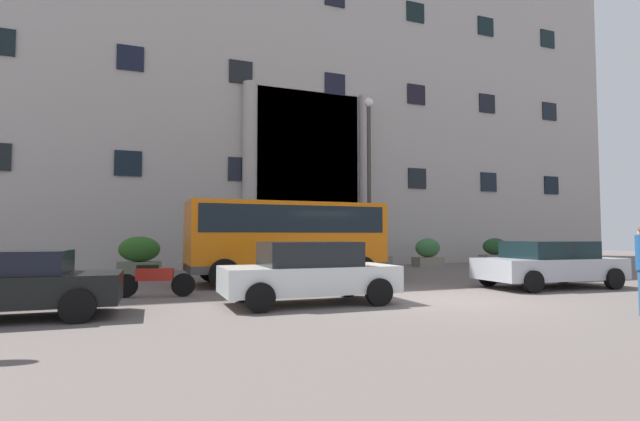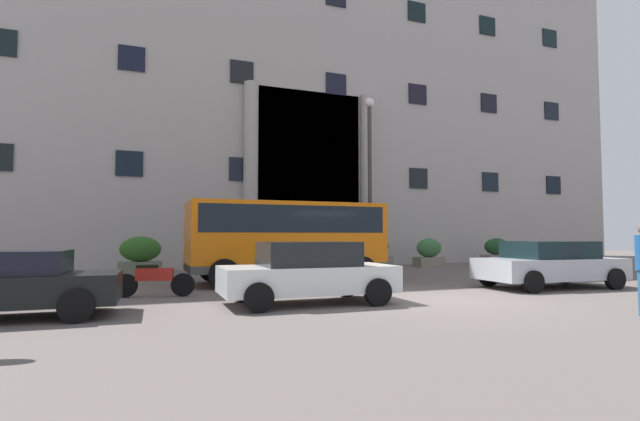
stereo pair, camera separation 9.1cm
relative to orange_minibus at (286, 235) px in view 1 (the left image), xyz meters
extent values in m
cube|color=#645B57|center=(2.50, -5.50, -1.65)|extent=(80.00, 64.00, 0.12)
cube|color=#ABA39D|center=(2.50, 12.00, 9.29)|extent=(43.91, 9.00, 21.76)
cube|color=black|center=(3.55, 7.56, 2.93)|extent=(5.56, 0.12, 9.05)
cylinder|color=#A9A09A|center=(0.42, 7.25, 2.93)|extent=(0.71, 0.71, 9.05)
cylinder|color=#ADA0A2|center=(6.68, 7.25, 2.93)|extent=(0.71, 0.71, 9.05)
cube|color=black|center=(-5.03, 7.46, 3.19)|extent=(1.15, 0.08, 1.14)
cube|color=black|center=(-0.01, 7.46, 3.19)|extent=(1.15, 0.08, 1.14)
cube|color=black|center=(10.02, 7.46, 3.19)|extent=(1.15, 0.08, 1.14)
cube|color=black|center=(15.04, 7.46, 3.19)|extent=(1.15, 0.08, 1.14)
cube|color=black|center=(20.06, 7.46, 3.19)|extent=(1.15, 0.08, 1.14)
cube|color=black|center=(-5.03, 7.46, 7.98)|extent=(1.15, 0.08, 1.14)
cube|color=black|center=(-0.01, 7.46, 7.98)|extent=(1.15, 0.08, 1.14)
cube|color=black|center=(5.01, 7.46, 7.98)|extent=(1.15, 0.08, 1.14)
cube|color=black|center=(10.02, 7.46, 7.98)|extent=(1.15, 0.08, 1.14)
cube|color=black|center=(15.04, 7.46, 7.98)|extent=(1.15, 0.08, 1.14)
cube|color=black|center=(20.06, 7.46, 7.98)|extent=(1.15, 0.08, 1.14)
cube|color=black|center=(10.02, 7.46, 12.77)|extent=(1.15, 0.08, 1.14)
cube|color=black|center=(15.04, 7.46, 12.77)|extent=(1.15, 0.08, 1.14)
cube|color=black|center=(20.06, 7.46, 12.77)|extent=(1.15, 0.08, 1.14)
cube|color=orange|center=(-0.01, 0.00, -0.04)|extent=(6.37, 2.48, 2.20)
cube|color=black|center=(-0.01, 0.00, 0.50)|extent=(5.99, 2.51, 0.85)
cube|color=black|center=(3.11, -0.02, 0.32)|extent=(0.07, 2.05, 1.06)
cube|color=#434643|center=(-0.01, 0.00, -1.02)|extent=(6.37, 2.52, 0.24)
cylinder|color=black|center=(2.22, 1.21, -1.14)|extent=(0.90, 0.29, 0.90)
cylinder|color=black|center=(2.21, -1.24, -1.14)|extent=(0.90, 0.29, 0.90)
cylinder|color=black|center=(-2.23, 1.24, -1.14)|extent=(0.90, 0.29, 0.90)
cylinder|color=black|center=(-2.24, -1.21, -1.14)|extent=(0.90, 0.29, 0.90)
cylinder|color=#929715|center=(4.53, 1.86, -0.29)|extent=(0.08, 0.08, 2.61)
cube|color=yellow|center=(4.53, 1.83, 0.77)|extent=(0.44, 0.03, 0.60)
cube|color=gray|center=(9.26, 5.39, -1.36)|extent=(1.47, 0.80, 0.47)
ellipsoid|color=#376A39|center=(9.26, 5.39, -0.64)|extent=(1.41, 0.72, 0.95)
cube|color=#636C58|center=(-4.51, 4.75, -1.32)|extent=(1.61, 0.87, 0.55)
ellipsoid|color=#2C5B20|center=(-4.51, 4.75, -0.55)|extent=(1.55, 0.78, 0.99)
cube|color=slate|center=(5.61, 4.80, -1.29)|extent=(2.03, 0.82, 0.62)
ellipsoid|color=#1B572C|center=(5.61, 4.80, -0.52)|extent=(1.95, 0.73, 0.92)
cube|color=gray|center=(13.35, 5.13, -1.32)|extent=(1.61, 0.80, 0.55)
ellipsoid|color=#1E4320|center=(13.35, 5.13, -0.60)|extent=(1.54, 0.72, 0.88)
cube|color=gray|center=(2.20, 5.39, -1.31)|extent=(1.64, 0.99, 0.57)
ellipsoid|color=#266C38|center=(2.20, 5.39, -0.52)|extent=(1.58, 0.89, 0.99)
cube|color=black|center=(-6.99, -4.62, -1.04)|extent=(4.20, 1.86, 0.57)
cube|color=black|center=(-6.99, -4.62, -0.53)|extent=(2.28, 1.59, 0.45)
cylinder|color=black|center=(-5.56, -3.80, -1.28)|extent=(0.63, 0.22, 0.62)
cylinder|color=black|center=(-5.61, -5.52, -1.28)|extent=(0.63, 0.22, 0.62)
cube|color=#AEB3BB|center=(7.03, -4.25, -1.01)|extent=(4.42, 2.16, 0.62)
cube|color=black|center=(7.03, -4.25, -0.45)|extent=(2.43, 1.81, 0.51)
cylinder|color=black|center=(8.55, -3.40, -1.28)|extent=(0.63, 0.24, 0.62)
cylinder|color=black|center=(8.43, -5.28, -1.28)|extent=(0.63, 0.24, 0.62)
cylinder|color=black|center=(5.62, -3.21, -1.28)|extent=(0.63, 0.24, 0.62)
cylinder|color=black|center=(5.50, -5.09, -1.28)|extent=(0.63, 0.24, 0.62)
cube|color=silver|center=(-0.91, -4.74, -1.02)|extent=(4.02, 1.82, 0.61)
cube|color=black|center=(-0.91, -4.74, -0.44)|extent=(2.18, 1.58, 0.56)
cylinder|color=black|center=(0.47, -3.89, -1.28)|extent=(0.62, 0.21, 0.62)
cylinder|color=black|center=(0.44, -5.64, -1.28)|extent=(0.62, 0.21, 0.62)
cylinder|color=black|center=(-2.25, -3.85, -1.28)|extent=(0.62, 0.21, 0.62)
cylinder|color=black|center=(-2.28, -5.60, -1.28)|extent=(0.62, 0.21, 0.62)
cylinder|color=black|center=(8.13, -2.28, -1.29)|extent=(0.61, 0.18, 0.60)
cylinder|color=black|center=(6.73, -2.47, -1.29)|extent=(0.61, 0.20, 0.60)
cube|color=#AE201D|center=(7.43, -2.37, -1.01)|extent=(0.93, 0.36, 0.32)
cube|color=black|center=(7.25, -2.40, -0.83)|extent=(0.54, 0.27, 0.12)
cylinder|color=#A5A5A8|center=(8.02, -2.29, -0.71)|extent=(0.10, 0.55, 0.03)
cylinder|color=black|center=(-3.49, -2.34, -1.29)|extent=(0.61, 0.23, 0.60)
cylinder|color=black|center=(-4.88, -2.03, -1.29)|extent=(0.61, 0.25, 0.60)
cube|color=#AF241B|center=(-4.19, -2.19, -1.01)|extent=(0.94, 0.43, 0.32)
cube|color=black|center=(-4.36, -2.15, -0.83)|extent=(0.55, 0.31, 0.12)
cylinder|color=#A5A5A8|center=(-3.60, -2.32, -0.71)|extent=(0.15, 0.54, 0.03)
cylinder|color=#3B3731|center=(4.56, 2.76, 1.96)|extent=(0.18, 0.18, 7.11)
sphere|color=white|center=(4.56, 2.76, 5.69)|extent=(0.40, 0.40, 0.40)
camera|label=1|loc=(-4.68, -15.07, -0.02)|focal=26.48mm
camera|label=2|loc=(-4.59, -15.10, -0.02)|focal=26.48mm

